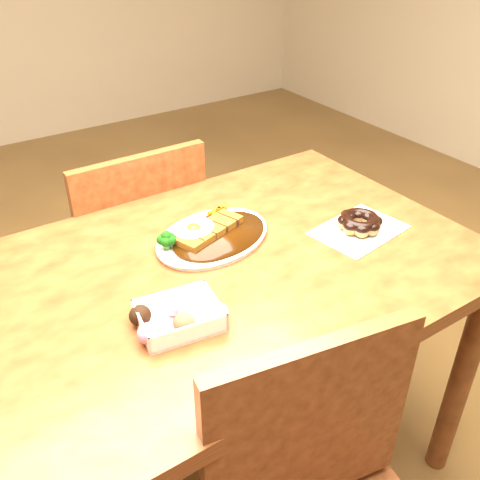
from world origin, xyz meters
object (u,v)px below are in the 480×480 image
chair_far (134,255)px  katsu_curry_plate (210,235)px  pon_de_ring (360,223)px  table (224,298)px  donut_box (177,316)px

chair_far → katsu_curry_plate: 0.52m
chair_far → pon_de_ring: bearing=121.9°
table → katsu_curry_plate: 0.16m
chair_far → donut_box: chair_far is taller
table → chair_far: (-0.01, 0.53, -0.17)m
katsu_curry_plate → table: bearing=-105.3°
table → katsu_curry_plate: katsu_curry_plate is taller
chair_far → katsu_curry_plate: (0.04, -0.43, 0.29)m
katsu_curry_plate → pon_de_ring: 0.37m
table → pon_de_ring: size_ratio=4.85×
donut_box → pon_de_ring: 0.55m
table → pon_de_ring: pon_de_ring is taller
table → donut_box: bearing=-145.3°
chair_far → pon_de_ring: 0.77m
pon_de_ring → chair_far: bearing=122.1°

